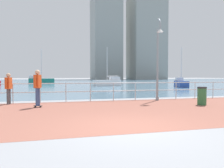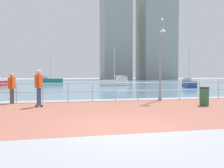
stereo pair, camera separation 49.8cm
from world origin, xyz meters
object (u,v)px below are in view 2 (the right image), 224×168
sailboat_red (115,82)px  sailboat_gray (189,83)px  skateboarder (39,85)px  trash_bin (204,96)px  sailboat_ivory (2,83)px  sailboat_yellow (50,80)px  lamppost (161,55)px  bystander (12,86)px

sailboat_red → sailboat_gray: bearing=-31.6°
sailboat_red → skateboarder: bearing=-111.9°
trash_bin → sailboat_ivory: sailboat_ivory is taller
skateboarder → sailboat_yellow: sailboat_yellow is taller
lamppost → trash_bin: lamppost is taller
skateboarder → sailboat_gray: size_ratio=0.33×
skateboarder → bystander: size_ratio=1.09×
sailboat_gray → skateboarder: bearing=-137.6°
sailboat_red → sailboat_gray: size_ratio=1.07×
trash_bin → sailboat_red: (0.44, 22.23, 0.08)m
sailboat_yellow → sailboat_gray: bearing=-43.4°
lamppost → sailboat_ivory: lamppost is taller
lamppost → trash_bin: size_ratio=5.27×
bystander → skateboarder: bearing=-46.2°
bystander → sailboat_gray: (18.74, 14.06, -0.45)m
sailboat_red → sailboat_ivory: size_ratio=1.21×
sailboat_red → sailboat_gray: sailboat_red is taller
skateboarder → sailboat_ivory: sailboat_ivory is taller
bystander → trash_bin: bystander is taller
bystander → trash_bin: 9.97m
lamppost → bystander: lamppost is taller
sailboat_ivory → skateboarder: bearing=-72.3°
sailboat_yellow → trash_bin: bearing=-74.3°
sailboat_gray → sailboat_yellow: (-18.92, 17.90, 0.11)m
trash_bin → sailboat_gray: (9.18, 16.85, 0.04)m
sailboat_ivory → sailboat_yellow: 10.18m
sailboat_ivory → sailboat_yellow: sailboat_yellow is taller
bystander → sailboat_red: size_ratio=0.28×
sailboat_ivory → sailboat_yellow: (6.48, 7.84, 0.17)m
lamppost → sailboat_gray: bearing=54.2°
sailboat_ivory → sailboat_gray: bearing=-21.6°
skateboarder → sailboat_red: bearing=68.1°
trash_bin → sailboat_yellow: sailboat_yellow is taller
lamppost → sailboat_red: 20.04m
bystander → sailboat_ivory: size_ratio=0.34×
sailboat_red → trash_bin: bearing=-91.1°
lamppost → sailboat_gray: size_ratio=0.92×
trash_bin → sailboat_gray: sailboat_gray is taller
lamppost → sailboat_yellow: sailboat_yellow is taller
sailboat_ivory → lamppost: bearing=-58.6°
trash_bin → sailboat_gray: bearing=61.4°
sailboat_red → sailboat_gray: 10.26m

